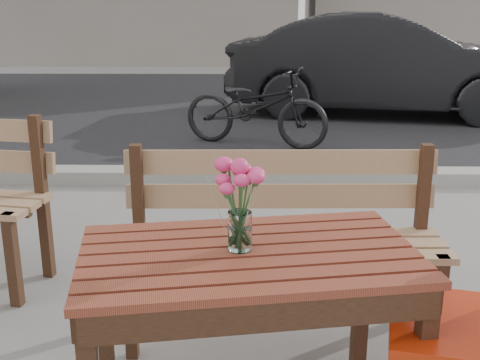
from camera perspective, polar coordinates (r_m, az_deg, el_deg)
The scene contains 6 objects.
street at distance 7.24m, azimuth 1.83°, elevation 4.74°, with size 30.00×8.12×0.12m.
main_table at distance 2.11m, azimuth 0.82°, elevation -9.63°, with size 1.24×0.85×0.71m.
main_bench at distance 2.79m, azimuth 3.95°, elevation -3.79°, with size 1.48×0.47×0.91m.
main_vase at distance 2.01m, azimuth -0.02°, elevation -1.32°, with size 0.18×0.18×0.32m.
parked_car at distance 8.54m, azimuth 13.54°, elevation 10.58°, with size 1.45×4.16×1.37m, color black.
bicycle at distance 6.52m, azimuth 1.47°, elevation 6.95°, with size 0.56×1.62×0.85m, color black.
Camera 1 is at (-0.11, -2.02, 1.53)m, focal length 45.00 mm.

